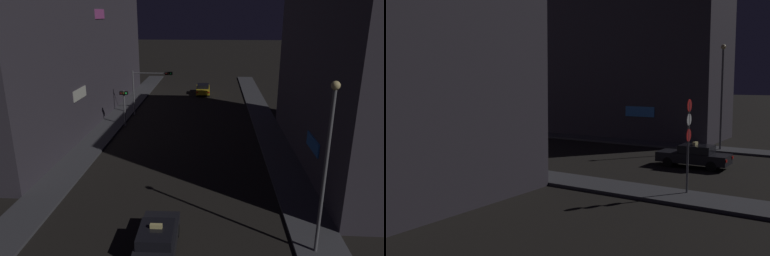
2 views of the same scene
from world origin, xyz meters
TOP-DOWN VIEW (x-y plane):
  - sidewalk_left at (-7.73, 28.21)m, footprint 2.51×60.43m
  - sidewalk_right at (7.73, 28.21)m, footprint 2.51×60.43m
  - building_facade_right at (12.84, 22.32)m, footprint 7.79×20.31m
  - taxi at (0.02, 10.16)m, footprint 1.88×4.48m
  - traffic_light_overhead at (-4.51, 33.80)m, footprint 4.35×0.41m
  - traffic_light_left_kerb at (-6.22, 29.60)m, footprint 0.80×0.42m
  - sign_pole_left at (-7.01, 8.06)m, footprint 0.60×0.10m
  - street_lamp_near_block at (7.39, 10.64)m, footprint 0.37×0.37m

SIDE VIEW (x-z plane):
  - sidewalk_left at x=-7.73m, z-range 0.00..0.16m
  - sidewalk_right at x=7.73m, z-range 0.00..0.16m
  - taxi at x=0.02m, z-range -0.07..1.55m
  - traffic_light_left_kerb at x=-6.22m, z-range 0.79..4.40m
  - sign_pole_left at x=-7.01m, z-range 0.63..5.05m
  - traffic_light_overhead at x=-4.51m, z-range 1.13..6.01m
  - street_lamp_near_block at x=7.39m, z-range 0.82..8.82m
  - building_facade_right at x=12.84m, z-range 0.00..14.96m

